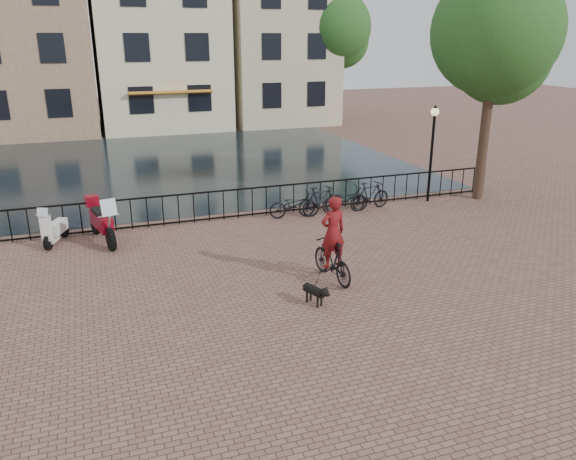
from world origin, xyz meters
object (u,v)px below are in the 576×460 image
object	(u,v)px
dog	(314,293)
motorcycle	(101,217)
scooter	(55,222)
cyclist	(333,244)
lamp_post	(433,138)

from	to	relation	value
dog	motorcycle	size ratio (longest dim) A/B	0.36
motorcycle	scooter	bearing A→B (deg)	150.95
dog	cyclist	bearing A→B (deg)	28.93
cyclist	motorcycle	size ratio (longest dim) A/B	1.12
dog	lamp_post	bearing A→B (deg)	20.84
lamp_post	dog	world-z (taller)	lamp_post
motorcycle	cyclist	bearing A→B (deg)	-55.53
cyclist	scooter	bearing A→B (deg)	-44.36
lamp_post	scooter	distance (m)	13.04
lamp_post	dog	size ratio (longest dim) A/B	4.14
scooter	cyclist	bearing A→B (deg)	-15.78
cyclist	scooter	size ratio (longest dim) A/B	1.76
cyclist	motorcycle	world-z (taller)	cyclist
lamp_post	dog	xyz separation A→B (m)	(-7.22, -6.45, -2.11)
cyclist	dog	xyz separation A→B (m)	(-0.94, -1.11, -0.71)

